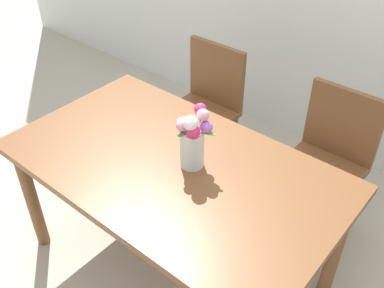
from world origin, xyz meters
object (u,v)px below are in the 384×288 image
dining_table (173,178)px  chair_left (206,103)px  flower_vase (193,139)px  chair_right (328,157)px

dining_table → chair_left: (-0.44, 0.80, -0.14)m
chair_left → flower_vase: flower_vase is taller
dining_table → chair_right: size_ratio=1.79×
chair_left → chair_right: same height
chair_right → flower_vase: bearing=64.4°
chair_left → chair_right: (0.88, 0.00, 0.00)m
dining_table → flower_vase: flower_vase is taller
flower_vase → chair_left: bearing=124.6°
dining_table → chair_left: chair_left is taller
dining_table → chair_right: (0.44, 0.80, -0.14)m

